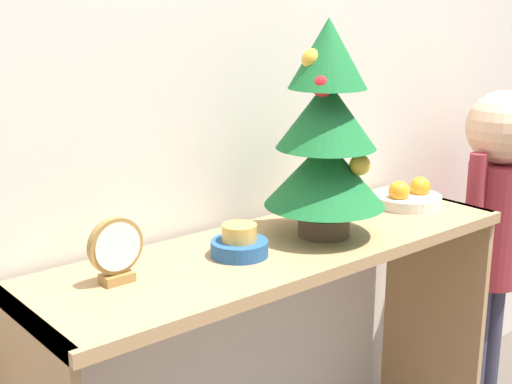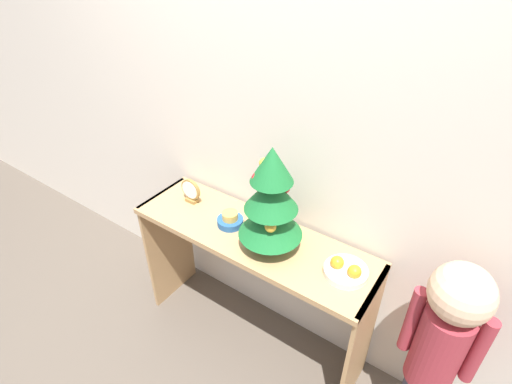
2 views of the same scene
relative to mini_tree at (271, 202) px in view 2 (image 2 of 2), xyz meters
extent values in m
plane|color=brown|center=(-0.12, -0.18, -1.05)|extent=(12.00, 12.00, 0.00)
cube|color=beige|center=(-0.12, 0.26, 0.20)|extent=(7.00, 0.05, 2.50)
cube|color=tan|center=(-0.12, 0.02, -0.27)|extent=(1.28, 0.39, 0.03)
cube|color=tan|center=(-0.75, 0.02, -0.65)|extent=(0.02, 0.36, 0.79)
cube|color=tan|center=(0.51, 0.02, -0.65)|extent=(0.02, 0.36, 0.79)
cylinder|color=#4C3828|center=(0.00, 0.00, -0.23)|extent=(0.13, 0.13, 0.05)
cylinder|color=brown|center=(0.00, 0.00, -0.19)|extent=(0.02, 0.02, 0.04)
cone|color=#19662D|center=(0.00, 0.00, -0.10)|extent=(0.30, 0.30, 0.17)
cone|color=#19662D|center=(0.00, 0.00, 0.05)|extent=(0.24, 0.24, 0.17)
cone|color=#19662D|center=(0.00, 0.00, 0.19)|extent=(0.19, 0.19, 0.17)
sphere|color=red|center=(-0.05, -0.03, 0.12)|extent=(0.06, 0.06, 0.06)
sphere|color=gold|center=(0.05, -0.07, -0.07)|extent=(0.05, 0.05, 0.05)
sphere|color=gold|center=(-0.04, 0.01, 0.18)|extent=(0.05, 0.05, 0.05)
sphere|color=gold|center=(0.07, 0.07, -0.05)|extent=(0.05, 0.05, 0.05)
sphere|color=red|center=(0.04, 0.06, 0.05)|extent=(0.04, 0.04, 0.04)
sphere|color=#2D4CA8|center=(-0.03, 0.04, 0.02)|extent=(0.05, 0.05, 0.05)
cylinder|color=silver|center=(0.37, 0.03, -0.24)|extent=(0.19, 0.19, 0.03)
sphere|color=orange|center=(0.41, 0.02, -0.21)|extent=(0.06, 0.06, 0.06)
sphere|color=orange|center=(0.33, 0.03, -0.21)|extent=(0.06, 0.06, 0.06)
cylinder|color=#235189|center=(-0.25, 0.02, -0.24)|extent=(0.13, 0.13, 0.04)
cylinder|color=gold|center=(-0.25, 0.02, -0.20)|extent=(0.08, 0.08, 0.04)
cube|color=olive|center=(-0.55, 0.06, -0.25)|extent=(0.07, 0.04, 0.02)
cylinder|color=olive|center=(-0.55, 0.06, -0.18)|extent=(0.12, 0.02, 0.12)
cylinder|color=white|center=(-0.55, 0.05, -0.18)|extent=(0.10, 0.00, 0.10)
cylinder|color=#992D38|center=(0.81, 0.01, -0.40)|extent=(0.19, 0.19, 0.41)
sphere|color=#E0B28E|center=(0.81, 0.01, -0.08)|extent=(0.23, 0.23, 0.23)
cylinder|color=#992D38|center=(0.68, 0.01, -0.32)|extent=(0.05, 0.05, 0.34)
cylinder|color=#992D38|center=(0.93, 0.01, -0.32)|extent=(0.05, 0.05, 0.34)
camera|label=1|loc=(-1.21, -1.19, 0.31)|focal=50.00mm
camera|label=2|loc=(0.76, -1.20, 1.03)|focal=28.00mm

